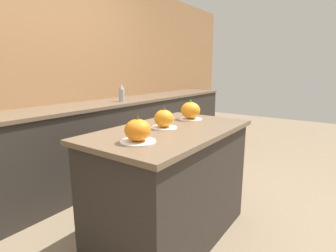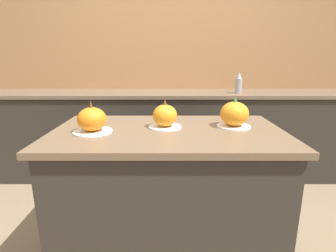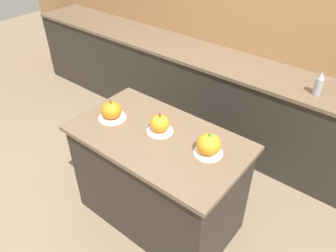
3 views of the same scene
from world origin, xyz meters
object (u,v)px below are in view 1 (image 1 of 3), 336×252
at_px(bottle_tall, 122,93).
at_px(pumpkin_cake_center, 164,119).
at_px(pumpkin_cake_right, 190,111).
at_px(pumpkin_cake_left, 138,131).

bearing_deg(bottle_tall, pumpkin_cake_center, -122.10).
height_order(pumpkin_cake_center, pumpkin_cake_right, pumpkin_cake_right).
relative_size(pumpkin_cake_left, pumpkin_cake_center, 1.10).
xyz_separation_m(pumpkin_cake_center, pumpkin_cake_right, (0.41, 0.02, 0.01)).
distance_m(pumpkin_cake_left, bottle_tall, 1.71).
xyz_separation_m(pumpkin_cake_left, pumpkin_cake_right, (0.82, 0.12, 0.01)).
relative_size(pumpkin_cake_center, pumpkin_cake_right, 0.98).
bearing_deg(bottle_tall, pumpkin_cake_right, -105.58).
bearing_deg(pumpkin_cake_right, pumpkin_cake_center, -177.84).
xyz_separation_m(pumpkin_cake_left, bottle_tall, (1.14, 1.28, 0.08)).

